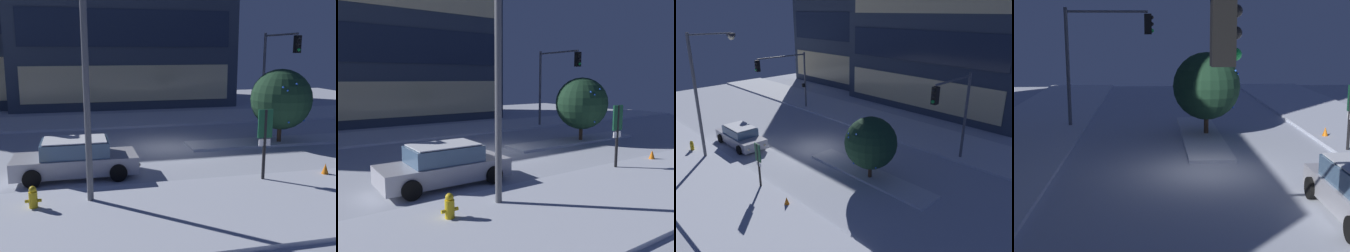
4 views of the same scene
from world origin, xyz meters
TOP-DOWN VIEW (x-y plane):
  - ground at (0.00, 0.00)m, footprint 52.00×52.00m
  - curb_strip_near at (0.00, -7.92)m, footprint 52.00×5.20m
  - curb_strip_far at (0.00, 7.92)m, footprint 52.00×5.20m
  - median_strip at (5.58, -0.27)m, footprint 9.00×1.80m
  - office_tower_secondary at (-15.38, 19.53)m, footprint 14.21×10.11m
  - car_near at (-4.41, -3.61)m, footprint 4.77×2.06m
  - traffic_light_corner_far_left at (-9.10, 3.89)m, footprint 0.32×5.60m
  - traffic_light_corner_far_right at (8.26, 4.39)m, footprint 0.32×4.37m
  - street_lamp_arched at (-3.93, -5.74)m, footprint 0.56×3.08m
  - fire_hydrant at (-5.68, -6.77)m, footprint 0.48×0.26m
  - parking_info_sign at (2.33, -5.88)m, footprint 0.55×0.12m
  - decorated_tree_median at (5.91, -0.53)m, footprint 3.10×3.10m
  - construction_cone at (4.95, -5.87)m, footprint 0.36×0.36m

SIDE VIEW (x-z plane):
  - ground at x=0.00m, z-range 0.00..0.00m
  - curb_strip_near at x=0.00m, z-range 0.00..0.14m
  - curb_strip_far at x=0.00m, z-range 0.00..0.14m
  - median_strip at x=5.58m, z-range 0.00..0.14m
  - construction_cone at x=4.95m, z-range 0.00..0.55m
  - fire_hydrant at x=-5.68m, z-range -0.01..0.81m
  - car_near at x=-4.41m, z-range -0.04..1.46m
  - parking_info_sign at x=2.33m, z-range 0.38..3.12m
  - decorated_tree_median at x=5.91m, z-range 0.40..4.29m
  - traffic_light_corner_far_left at x=-9.10m, z-range 1.15..6.86m
  - traffic_light_corner_far_right at x=8.26m, z-range 1.19..7.14m
  - street_lamp_arched at x=-3.93m, z-range 1.22..9.60m
  - office_tower_secondary at x=-15.38m, z-range 0.00..15.42m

